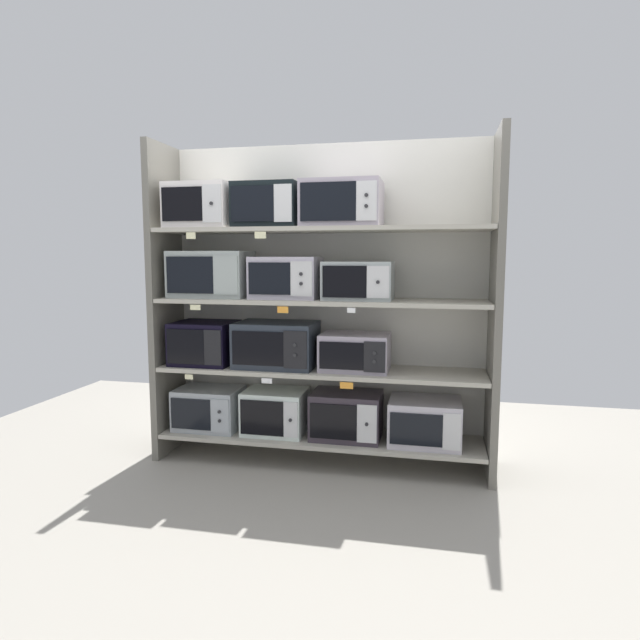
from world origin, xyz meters
TOP-DOWN VIEW (x-y plane):
  - ground at (0.00, -1.00)m, footprint 6.33×6.00m
  - back_panel at (0.00, 0.26)m, footprint 2.53×0.04m
  - upright_left at (-1.19, 0.00)m, footprint 0.05×0.49m
  - upright_right at (1.19, 0.00)m, footprint 0.05×0.49m
  - shelf_0 at (0.00, 0.00)m, footprint 2.33×0.49m
  - microwave_0 at (-0.86, -0.00)m, footprint 0.48×0.37m
  - microwave_1 at (-0.34, -0.00)m, footprint 0.45×0.36m
  - microwave_2 at (0.20, -0.00)m, footprint 0.50×0.37m
  - microwave_3 at (0.75, -0.00)m, footprint 0.49×0.40m
  - shelf_1 at (0.00, 0.00)m, footprint 2.33×0.49m
  - microwave_4 at (-0.88, -0.00)m, footprint 0.44×0.41m
  - microwave_5 at (-0.32, -0.00)m, footprint 0.57×0.41m
  - microwave_6 at (0.26, -0.00)m, footprint 0.48×0.36m
  - price_tag_0 at (-0.90, -0.25)m, footprint 0.06×0.00m
  - price_tag_1 at (-0.32, -0.25)m, footprint 0.08×0.00m
  - price_tag_2 at (0.24, -0.25)m, footprint 0.09×0.00m
  - shelf_2 at (0.00, 0.00)m, footprint 2.33×0.49m
  - microwave_7 at (-0.82, -0.00)m, footprint 0.57×0.37m
  - microwave_8 at (-0.25, -0.00)m, footprint 0.48×0.34m
  - microwave_9 at (0.28, -0.00)m, footprint 0.48×0.36m
  - price_tag_3 at (-0.84, -0.25)m, footprint 0.08×0.00m
  - price_tag_4 at (-0.20, -0.25)m, footprint 0.08×0.00m
  - price_tag_5 at (0.26, -0.25)m, footprint 0.05×0.00m
  - shelf_3 at (0.00, 0.00)m, footprint 2.33×0.49m
  - microwave_10 at (-0.87, -0.00)m, footprint 0.47×0.44m
  - microwave_11 at (-0.37, -0.00)m, footprint 0.46×0.37m
  - microwave_12 at (0.16, -0.00)m, footprint 0.54×0.41m
  - price_tag_6 at (-0.86, -0.25)m, footprint 0.07×0.00m
  - price_tag_7 at (-0.36, -0.25)m, footprint 0.08×0.00m

SIDE VIEW (x-z plane):
  - ground at x=0.00m, z-range -0.02..0.00m
  - shelf_0 at x=0.00m, z-range 0.17..0.20m
  - microwave_0 at x=-0.86m, z-range 0.20..0.51m
  - microwave_3 at x=0.75m, z-range 0.20..0.51m
  - microwave_1 at x=-0.34m, z-range 0.20..0.52m
  - microwave_2 at x=0.20m, z-range 0.20..0.53m
  - price_tag_2 at x=0.24m, z-range 0.62..0.67m
  - price_tag_1 at x=-0.32m, z-range 0.63..0.67m
  - price_tag_0 at x=-0.90m, z-range 0.63..0.67m
  - shelf_1 at x=0.00m, z-range 0.67..0.70m
  - microwave_6 at x=0.26m, z-range 0.70..0.96m
  - microwave_4 at x=-0.88m, z-range 0.70..1.02m
  - microwave_5 at x=-0.32m, z-range 0.70..1.03m
  - price_tag_4 at x=-0.20m, z-range 1.12..1.17m
  - price_tag_3 at x=-0.84m, z-range 1.13..1.17m
  - price_tag_5 at x=0.26m, z-range 1.14..1.17m
  - back_panel at x=0.00m, z-range 0.00..2.33m
  - upright_left at x=-1.19m, z-range 0.00..2.33m
  - upright_right at x=1.19m, z-range 0.00..2.33m
  - shelf_2 at x=0.00m, z-range 1.17..1.20m
  - microwave_9 at x=0.28m, z-range 1.20..1.47m
  - microwave_8 at x=-0.25m, z-range 1.20..1.50m
  - microwave_7 at x=-0.82m, z-range 1.20..1.54m
  - price_tag_7 at x=-0.36m, z-range 1.62..1.67m
  - price_tag_6 at x=-0.86m, z-range 1.62..1.67m
  - shelf_3 at x=0.00m, z-range 1.67..1.70m
  - microwave_11 at x=-0.37m, z-range 1.70..2.02m
  - microwave_12 at x=0.16m, z-range 1.70..2.02m
  - microwave_10 at x=-0.87m, z-range 1.70..2.03m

